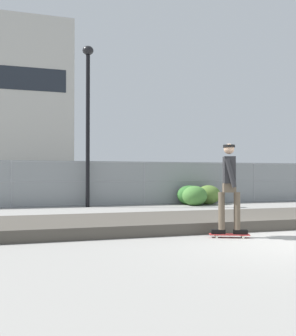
# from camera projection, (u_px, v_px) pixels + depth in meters

# --- Properties ---
(gravel_berm) EXTENTS (12.70, 2.84, 0.25)m
(gravel_berm) POSITION_uv_depth(u_px,v_px,m) (224.00, 220.00, 10.00)
(gravel_berm) COLOR #4C473F
(gravel_berm) RESTS_ON ground_plane
(skateboard) EXTENTS (0.82, 0.49, 0.07)m
(skateboard) POSITION_uv_depth(u_px,v_px,m) (229.00, 235.00, 7.87)
(skateboard) COLOR #B22D2D
(skateboard) RESTS_ON ground_plane
(skater) EXTENTS (0.70, 0.62, 1.83)m
(skater) POSITION_uv_depth(u_px,v_px,m) (229.00, 182.00, 7.89)
(skater) COLOR black
(skater) RESTS_ON skateboard
(chain_fence) EXTENTS (21.62, 0.06, 1.85)m
(chain_fence) POSITION_uv_depth(u_px,v_px,m) (144.00, 183.00, 16.73)
(chain_fence) COLOR gray
(chain_fence) RESTS_ON ground_plane
(street_lamp) EXTENTS (0.44, 0.44, 6.46)m
(street_lamp) POSITION_uv_depth(u_px,v_px,m) (88.00, 106.00, 15.64)
(street_lamp) COLOR black
(street_lamp) RESTS_ON ground_plane
(parked_car_near) EXTENTS (4.55, 2.26, 1.66)m
(parked_car_near) POSITION_uv_depth(u_px,v_px,m) (40.00, 184.00, 19.10)
(parked_car_near) COLOR #566B4C
(parked_car_near) RESTS_ON ground_plane
(shrub_left) EXTENTS (1.07, 0.88, 0.83)m
(shrub_left) POSITION_uv_depth(u_px,v_px,m) (195.00, 196.00, 16.26)
(shrub_left) COLOR #477F38
(shrub_left) RESTS_ON ground_plane
(shrub_center) EXTENTS (1.08, 0.88, 0.83)m
(shrub_center) POSITION_uv_depth(u_px,v_px,m) (189.00, 195.00, 16.84)
(shrub_center) COLOR #336B2D
(shrub_center) RESTS_ON ground_plane
(shrub_right) EXTENTS (1.08, 0.88, 0.83)m
(shrub_right) POSITION_uv_depth(u_px,v_px,m) (208.00, 195.00, 17.01)
(shrub_right) COLOR #567A33
(shrub_right) RESTS_ON ground_plane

